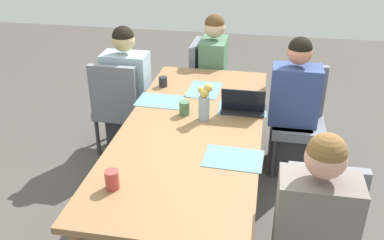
# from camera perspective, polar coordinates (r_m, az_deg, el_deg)

# --- Properties ---
(ground_plane) EXTENTS (10.00, 10.00, 0.00)m
(ground_plane) POSITION_cam_1_polar(r_m,az_deg,el_deg) (3.38, -0.00, -11.94)
(ground_plane) COLOR #4C4742
(dining_table) EXTENTS (2.29, 0.97, 0.74)m
(dining_table) POSITION_cam_1_polar(r_m,az_deg,el_deg) (3.00, -0.00, -2.02)
(dining_table) COLOR olive
(dining_table) RESTS_ON ground_plane
(chair_head_left_left_near) EXTENTS (0.44, 0.44, 0.90)m
(chair_head_left_left_near) POSITION_cam_1_polar(r_m,az_deg,el_deg) (4.38, 1.97, 5.29)
(chair_head_left_left_near) COLOR slate
(chair_head_left_left_near) RESTS_ON ground_plane
(person_head_left_left_near) EXTENTS (0.40, 0.36, 1.19)m
(person_head_left_left_near) POSITION_cam_1_polar(r_m,az_deg,el_deg) (4.31, 2.84, 5.27)
(person_head_left_left_near) COLOR #2D2D33
(person_head_left_left_near) RESTS_ON ground_plane
(chair_near_left_far) EXTENTS (0.44, 0.44, 0.90)m
(chair_near_left_far) POSITION_cam_1_polar(r_m,az_deg,el_deg) (3.92, -9.73, 2.18)
(chair_near_left_far) COLOR slate
(chair_near_left_far) RESTS_ON ground_plane
(person_near_left_far) EXTENTS (0.36, 0.40, 1.19)m
(person_near_left_far) POSITION_cam_1_polar(r_m,az_deg,el_deg) (3.96, -8.59, 2.93)
(person_near_left_far) COLOR #2D2D33
(person_near_left_far) RESTS_ON ground_plane
(chair_far_right_near) EXTENTS (0.44, 0.44, 0.90)m
(chair_far_right_near) POSITION_cam_1_polar(r_m,az_deg,el_deg) (3.80, 14.11, 0.85)
(chair_far_right_near) COLOR slate
(chair_far_right_near) RESTS_ON ground_plane
(person_far_right_near) EXTENTS (0.36, 0.40, 1.19)m
(person_far_right_near) POSITION_cam_1_polar(r_m,az_deg,el_deg) (3.72, 13.28, 0.81)
(person_far_right_near) COLOR #2D2D33
(person_far_right_near) RESTS_ON ground_plane
(flower_vase) EXTENTS (0.09, 0.11, 0.28)m
(flower_vase) POSITION_cam_1_polar(r_m,az_deg,el_deg) (3.01, 1.68, 2.37)
(flower_vase) COLOR #8EA8B7
(flower_vase) RESTS_ON dining_table
(placemat_head_left_left_near) EXTENTS (0.37, 0.27, 0.00)m
(placemat_head_left_left_near) POSITION_cam_1_polar(r_m,az_deg,el_deg) (3.55, 1.63, 4.06)
(placemat_head_left_left_near) COLOR slate
(placemat_head_left_left_near) RESTS_ON dining_table
(placemat_far_left_mid) EXTENTS (0.27, 0.37, 0.00)m
(placemat_far_left_mid) POSITION_cam_1_polar(r_m,az_deg,el_deg) (2.62, 5.53, -5.12)
(placemat_far_left_mid) COLOR slate
(placemat_far_left_mid) RESTS_ON dining_table
(placemat_near_left_far) EXTENTS (0.27, 0.37, 0.00)m
(placemat_near_left_far) POSITION_cam_1_polar(r_m,az_deg,el_deg) (3.36, -4.28, 2.58)
(placemat_near_left_far) COLOR slate
(placemat_near_left_far) RESTS_ON dining_table
(placemat_far_right_near) EXTENTS (0.28, 0.37, 0.00)m
(placemat_far_right_near) POSITION_cam_1_polar(r_m,az_deg,el_deg) (3.24, 6.73, 1.51)
(placemat_far_right_near) COLOR slate
(placemat_far_right_near) RESTS_ON dining_table
(laptop_far_right_near) EXTENTS (0.22, 0.32, 0.21)m
(laptop_far_right_near) POSITION_cam_1_polar(r_m,az_deg,el_deg) (3.18, 6.85, 1.81)
(laptop_far_right_near) COLOR black
(laptop_far_right_near) RESTS_ON dining_table
(coffee_mug_near_left) EXTENTS (0.07, 0.07, 0.08)m
(coffee_mug_near_left) POSITION_cam_1_polar(r_m,az_deg,el_deg) (3.62, -3.89, 5.13)
(coffee_mug_near_left) COLOR #232328
(coffee_mug_near_left) RESTS_ON dining_table
(coffee_mug_near_right) EXTENTS (0.08, 0.08, 0.11)m
(coffee_mug_near_right) POSITION_cam_1_polar(r_m,az_deg,el_deg) (2.37, -10.63, -7.84)
(coffee_mug_near_right) COLOR #AD3D38
(coffee_mug_near_right) RESTS_ON dining_table
(coffee_mug_centre_left) EXTENTS (0.08, 0.08, 0.10)m
(coffee_mug_centre_left) POSITION_cam_1_polar(r_m,az_deg,el_deg) (3.12, -1.01, 1.60)
(coffee_mug_centre_left) COLOR #47704C
(coffee_mug_centre_left) RESTS_ON dining_table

